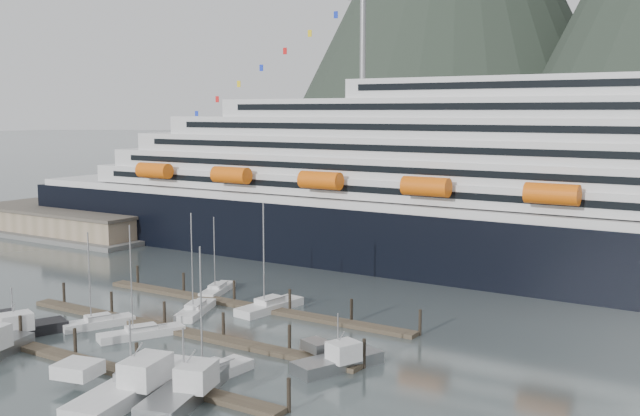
# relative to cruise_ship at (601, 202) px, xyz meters

# --- Properties ---
(ground) EXTENTS (1600.00, 1600.00, 0.00)m
(ground) POSITION_rel_cruise_ship_xyz_m (-30.03, -54.94, -12.04)
(ground) COLOR #434E4F
(ground) RESTS_ON ground
(cruise_ship) EXTENTS (210.00, 30.40, 50.30)m
(cruise_ship) POSITION_rel_cruise_ship_xyz_m (0.00, 0.00, 0.00)
(cruise_ship) COLOR black
(cruise_ship) RESTS_ON ground
(warehouse) EXTENTS (46.00, 20.00, 5.80)m
(warehouse) POSITION_rel_cruise_ship_xyz_m (-102.03, -12.94, -9.79)
(warehouse) COLOR #595956
(warehouse) RESTS_ON ground
(dock_near) EXTENTS (48.18, 2.28, 3.20)m
(dock_near) POSITION_rel_cruise_ship_xyz_m (-34.95, -64.89, -11.73)
(dock_near) COLOR #44382B
(dock_near) RESTS_ON ground
(dock_mid) EXTENTS (48.18, 2.28, 3.20)m
(dock_mid) POSITION_rel_cruise_ship_xyz_m (-34.95, -51.89, -11.73)
(dock_mid) COLOR #44382B
(dock_mid) RESTS_ON ground
(dock_far) EXTENTS (48.18, 2.28, 3.20)m
(dock_far) POSITION_rel_cruise_ship_xyz_m (-34.95, -38.89, -11.73)
(dock_far) COLOR #44382B
(dock_far) RESTS_ON ground
(sailboat_a) EXTENTS (5.53, 8.56, 11.80)m
(sailboat_a) POSITION_rel_cruise_ship_xyz_m (-44.50, -55.21, -11.64)
(sailboat_a) COLOR silver
(sailboat_a) RESTS_ON ground
(sailboat_c) EXTENTS (5.64, 9.19, 13.33)m
(sailboat_c) POSITION_rel_cruise_ship_xyz_m (-38.62, -44.78, -11.62)
(sailboat_c) COLOR silver
(sailboat_c) RESTS_ON ground
(sailboat_d) EXTENTS (6.45, 9.58, 13.19)m
(sailboat_d) POSITION_rel_cruise_ship_xyz_m (-37.20, -55.38, -11.64)
(sailboat_d) COLOR silver
(sailboat_d) RESTS_ON ground
(sailboat_e) EXTENTS (4.83, 8.81, 11.22)m
(sailboat_e) POSITION_rel_cruise_ship_xyz_m (-43.40, -34.95, -11.65)
(sailboat_e) COLOR silver
(sailboat_e) RESTS_ON ground
(sailboat_f) EXTENTS (4.13, 10.27, 14.49)m
(sailboat_f) POSITION_rel_cruise_ship_xyz_m (-31.69, -38.52, -11.60)
(sailboat_f) COLOR silver
(sailboat_f) RESTS_ON ground
(sailboat_h) EXTENTS (3.49, 9.66, 13.45)m
(sailboat_h) POSITION_rel_cruise_ship_xyz_m (-21.82, -61.49, -11.61)
(sailboat_h) COLOR silver
(sailboat_h) RESTS_ON ground
(trawler_a) EXTENTS (9.48, 11.83, 6.26)m
(trawler_a) POSITION_rel_cruise_ship_xyz_m (-49.44, -63.09, -11.21)
(trawler_a) COLOR black
(trawler_a) RESTS_ON ground
(trawler_c) EXTENTS (11.37, 15.71, 7.81)m
(trawler_c) POSITION_rel_cruise_ship_xyz_m (-25.19, -68.37, -11.07)
(trawler_c) COLOR silver
(trawler_c) RESTS_ON ground
(trawler_d) EXTENTS (9.89, 12.58, 7.18)m
(trawler_d) POSITION_rel_cruise_ship_xyz_m (-20.52, -66.55, -11.13)
(trawler_d) COLOR gray
(trawler_d) RESTS_ON ground
(trawler_e) EXTENTS (8.29, 9.97, 6.12)m
(trawler_e) POSITION_rel_cruise_ship_xyz_m (-13.29, -52.24, -11.22)
(trawler_e) COLOR gray
(trawler_e) RESTS_ON ground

